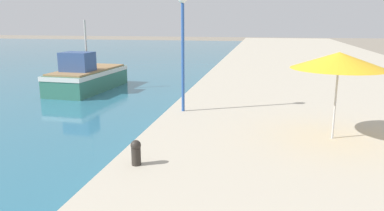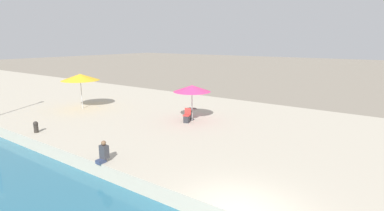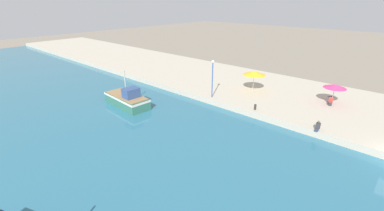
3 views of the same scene
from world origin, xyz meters
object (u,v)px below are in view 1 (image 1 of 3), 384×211
object	(u,v)px
fishing_boat_mid	(87,77)
mooring_bollard	(136,152)
lamppost	(183,33)
cafe_umbrella_white	(339,60)

from	to	relation	value
fishing_boat_mid	mooring_bollard	size ratio (longest dim) A/B	9.64
mooring_bollard	lamppost	distance (m)	6.44
mooring_bollard	lamppost	xyz separation A→B (m)	(-0.05, 5.83, 2.74)
fishing_boat_mid	mooring_bollard	xyz separation A→B (m)	(7.54, -12.59, 0.17)
mooring_bollard	cafe_umbrella_white	bearing A→B (deg)	31.62
cafe_umbrella_white	mooring_bollard	world-z (taller)	cafe_umbrella_white
cafe_umbrella_white	lamppost	bearing A→B (deg)	153.91
lamppost	cafe_umbrella_white	bearing A→B (deg)	-26.09
cafe_umbrella_white	fishing_boat_mid	bearing A→B (deg)	143.82
lamppost	mooring_bollard	bearing A→B (deg)	-89.52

